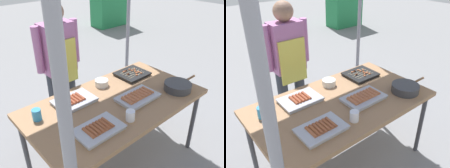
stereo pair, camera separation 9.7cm
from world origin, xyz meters
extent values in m
plane|color=slate|center=(0.00, 0.00, 0.00)|extent=(18.00, 18.00, 0.00)
cube|color=#9E724C|center=(0.00, 0.00, 0.73)|extent=(1.60, 0.90, 0.04)
cylinder|color=#3F3F44|center=(0.74, -0.39, 0.35)|extent=(0.04, 0.04, 0.71)
cylinder|color=#3F3F44|center=(-0.74, 0.39, 0.35)|extent=(0.04, 0.04, 0.71)
cylinder|color=#3F3F44|center=(0.74, 0.39, 0.35)|extent=(0.04, 0.04, 0.71)
cylinder|color=gray|center=(0.95, 0.80, 1.16)|extent=(0.04, 0.04, 2.33)
cube|color=#ADADB2|center=(-0.38, -0.22, 0.76)|extent=(0.35, 0.23, 0.02)
cube|color=#ADADB2|center=(-0.38, -0.22, 0.78)|extent=(0.36, 0.24, 0.01)
cylinder|color=#9E512D|center=(-0.47, -0.22, 0.78)|extent=(0.03, 0.14, 0.03)
cylinder|color=#9E512D|center=(-0.44, -0.22, 0.78)|extent=(0.03, 0.14, 0.03)
cylinder|color=#9E512D|center=(-0.41, -0.22, 0.78)|extent=(0.03, 0.14, 0.03)
cylinder|color=#9E512D|center=(-0.38, -0.22, 0.78)|extent=(0.03, 0.14, 0.03)
cylinder|color=#9E512D|center=(-0.35, -0.22, 0.78)|extent=(0.03, 0.14, 0.03)
cylinder|color=#9E512D|center=(-0.32, -0.22, 0.78)|extent=(0.03, 0.14, 0.03)
cylinder|color=#9E512D|center=(-0.29, -0.22, 0.78)|extent=(0.03, 0.14, 0.03)
cube|color=black|center=(0.47, 0.25, 0.76)|extent=(0.30, 0.27, 0.02)
cube|color=black|center=(0.47, 0.25, 0.78)|extent=(0.32, 0.28, 0.01)
cylinder|color=tan|center=(0.47, 0.18, 0.78)|extent=(0.23, 0.01, 0.01)
cube|color=#9E512D|center=(0.53, 0.18, 0.78)|extent=(0.02, 0.02, 0.02)
cube|color=#9E512D|center=(0.46, 0.18, 0.78)|extent=(0.02, 0.02, 0.02)
cylinder|color=tan|center=(0.47, 0.21, 0.78)|extent=(0.23, 0.01, 0.01)
cube|color=#9E512D|center=(0.51, 0.21, 0.78)|extent=(0.02, 0.02, 0.02)
cube|color=#9E512D|center=(0.53, 0.21, 0.78)|extent=(0.02, 0.02, 0.02)
cube|color=#9E512D|center=(0.49, 0.21, 0.78)|extent=(0.02, 0.02, 0.02)
cylinder|color=tan|center=(0.47, 0.25, 0.78)|extent=(0.23, 0.01, 0.01)
cube|color=#9E512D|center=(0.41, 0.25, 0.78)|extent=(0.02, 0.02, 0.02)
cube|color=#9E512D|center=(0.51, 0.25, 0.78)|extent=(0.02, 0.02, 0.02)
cube|color=#9E512D|center=(0.40, 0.25, 0.78)|extent=(0.02, 0.02, 0.02)
cylinder|color=tan|center=(0.47, 0.28, 0.78)|extent=(0.23, 0.01, 0.01)
cube|color=#9E512D|center=(0.50, 0.28, 0.78)|extent=(0.02, 0.02, 0.02)
cube|color=#9E512D|center=(0.54, 0.28, 0.78)|extent=(0.02, 0.02, 0.02)
cylinder|color=tan|center=(0.47, 0.32, 0.78)|extent=(0.23, 0.01, 0.01)
cube|color=#9E512D|center=(0.41, 0.32, 0.78)|extent=(0.02, 0.02, 0.02)
cube|color=#9E512D|center=(0.45, 0.32, 0.78)|extent=(0.02, 0.02, 0.02)
cube|color=#9E512D|center=(0.50, 0.32, 0.78)|extent=(0.02, 0.02, 0.02)
cube|color=#9E512D|center=(0.44, 0.32, 0.78)|extent=(0.02, 0.02, 0.02)
cube|color=#ADADB2|center=(-0.29, 0.22, 0.76)|extent=(0.34, 0.24, 0.02)
cube|color=#ADADB2|center=(-0.29, 0.22, 0.78)|extent=(0.35, 0.25, 0.01)
cylinder|color=brown|center=(-0.36, 0.22, 0.78)|extent=(0.03, 0.14, 0.03)
cylinder|color=brown|center=(-0.32, 0.22, 0.78)|extent=(0.03, 0.14, 0.03)
cylinder|color=brown|center=(-0.29, 0.22, 0.78)|extent=(0.03, 0.14, 0.03)
cylinder|color=brown|center=(-0.26, 0.22, 0.78)|extent=(0.03, 0.14, 0.03)
cylinder|color=brown|center=(-0.23, 0.22, 0.78)|extent=(0.03, 0.14, 0.03)
cube|color=#ADADB2|center=(0.17, -0.11, 0.76)|extent=(0.37, 0.23, 0.02)
cube|color=#ADADB2|center=(0.17, -0.11, 0.78)|extent=(0.38, 0.24, 0.01)
cylinder|color=#B7663D|center=(0.03, -0.11, 0.79)|extent=(0.03, 0.13, 0.03)
cylinder|color=#B7663D|center=(0.07, -0.11, 0.79)|extent=(0.03, 0.13, 0.03)
cylinder|color=#B7663D|center=(0.11, -0.11, 0.79)|extent=(0.03, 0.13, 0.03)
cylinder|color=#B7663D|center=(0.15, -0.11, 0.79)|extent=(0.03, 0.13, 0.03)
cylinder|color=#B7663D|center=(0.19, -0.11, 0.79)|extent=(0.03, 0.13, 0.03)
cylinder|color=#B7663D|center=(0.22, -0.11, 0.79)|extent=(0.03, 0.13, 0.03)
cylinder|color=#B7663D|center=(0.26, -0.11, 0.79)|extent=(0.03, 0.13, 0.03)
cylinder|color=#B7663D|center=(0.30, -0.11, 0.79)|extent=(0.03, 0.13, 0.03)
cylinder|color=#38383A|center=(0.57, -0.25, 0.79)|extent=(0.26, 0.26, 0.08)
cylinder|color=brown|center=(0.78, -0.25, 0.80)|extent=(0.16, 0.02, 0.02)
cylinder|color=#386B33|center=(0.57, -0.25, 0.82)|extent=(0.24, 0.24, 0.01)
cylinder|color=silver|center=(0.08, 0.29, 0.78)|extent=(0.13, 0.13, 0.06)
cylinder|color=white|center=(-0.11, -0.28, 0.79)|extent=(0.07, 0.07, 0.09)
cylinder|color=#338CBF|center=(-0.65, 0.22, 0.80)|extent=(0.07, 0.07, 0.09)
cylinder|color=#333842|center=(-0.16, 0.85, 0.38)|extent=(0.12, 0.12, 0.76)
cylinder|color=#333842|center=(0.06, 0.85, 0.38)|extent=(0.12, 0.12, 0.76)
cube|color=#B26B9E|center=(-0.05, 0.85, 1.03)|extent=(0.34, 0.20, 0.54)
cube|color=#D8CC4C|center=(-0.05, 0.74, 0.89)|extent=(0.30, 0.02, 0.48)
cylinder|color=#B26B9E|center=(-0.27, 0.85, 1.05)|extent=(0.08, 0.08, 0.48)
cylinder|color=#B26B9E|center=(0.17, 0.85, 1.05)|extent=(0.08, 0.08, 0.48)
sphere|color=#9E7256|center=(-0.05, 0.85, 1.40)|extent=(0.21, 0.21, 0.21)
camera|label=1|loc=(-1.22, -1.31, 1.92)|focal=38.29mm
camera|label=2|loc=(-1.15, -1.37, 1.92)|focal=38.29mm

